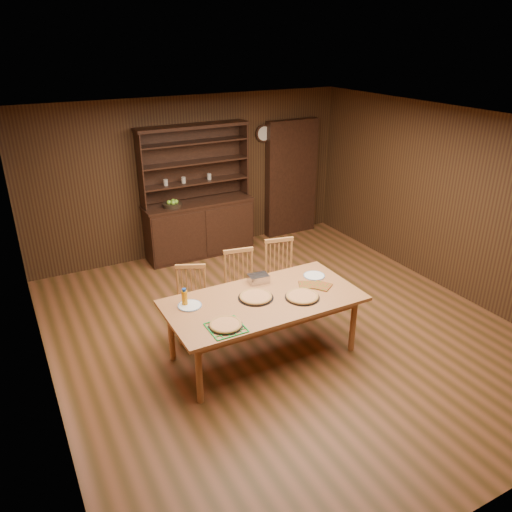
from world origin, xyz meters
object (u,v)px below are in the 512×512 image
dining_table (264,304)px  juice_bottle (185,298)px  chair_left (192,300)px  chair_center (241,285)px  chair_right (281,274)px  china_hutch (199,221)px

dining_table → juice_bottle: bearing=161.1°
juice_bottle → chair_left: bearing=62.4°
dining_table → chair_center: (0.11, 0.79, -0.15)m
dining_table → chair_right: chair_right is taller
chair_right → chair_left: bearing=-165.9°
dining_table → juice_bottle: (-0.83, 0.28, 0.16)m
china_hutch → juice_bottle: china_hutch is taller
dining_table → china_hutch: bearing=81.4°
china_hutch → dining_table: size_ratio=0.98×
dining_table → juice_bottle: juice_bottle is taller
dining_table → juice_bottle: 0.89m
china_hutch → dining_table: (-0.47, -3.10, 0.09)m
dining_table → chair_center: size_ratio=2.20×
chair_center → juice_bottle: (-0.94, -0.51, 0.32)m
chair_right → china_hutch: bearing=108.3°
dining_table → chair_right: (0.72, 0.82, -0.15)m
chair_left → chair_center: size_ratio=0.94×
chair_right → juice_bottle: 1.67m
chair_left → chair_right: 1.30m
china_hutch → dining_table: china_hutch is taller
dining_table → chair_left: size_ratio=2.35×
chair_center → chair_right: size_ratio=0.99×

